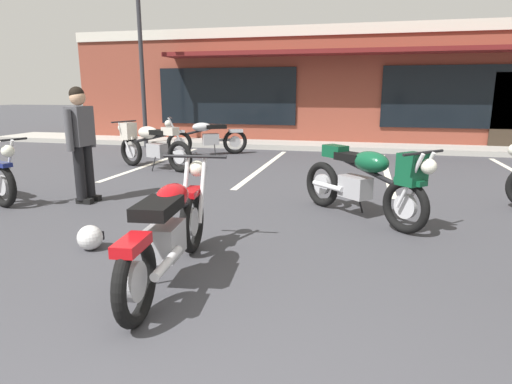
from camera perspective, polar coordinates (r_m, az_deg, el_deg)
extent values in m
plane|color=#3D3D42|center=(5.14, 4.40, -5.29)|extent=(80.00, 80.00, 0.00)
cube|color=#A8A59E|center=(12.91, 10.27, 6.00)|extent=(22.00, 1.80, 0.14)
cube|color=brown|center=(16.35, 11.35, 13.23)|extent=(16.95, 6.28, 3.46)
cube|color=beige|center=(13.30, 10.98, 20.16)|extent=(16.95, 0.06, 0.30)
cube|color=black|center=(13.80, -3.90, 12.37)|extent=(4.34, 0.06, 1.70)
cube|color=black|center=(13.41, 25.52, 11.14)|extent=(4.34, 0.06, 1.70)
cube|color=maroon|center=(12.81, 10.75, 17.52)|extent=(10.17, 0.90, 0.12)
cube|color=silver|center=(10.42, -12.76, 3.86)|extent=(0.12, 4.80, 0.01)
cube|color=silver|center=(9.56, 1.15, 3.37)|extent=(0.12, 4.80, 0.01)
cube|color=silver|center=(9.35, 16.66, 2.60)|extent=(0.12, 4.80, 0.01)
torus|color=black|center=(3.21, -15.46, -11.21)|extent=(0.17, 0.65, 0.64)
cylinder|color=#B7B7BC|center=(3.21, -15.46, -11.21)|extent=(0.09, 0.29, 0.29)
torus|color=black|center=(4.48, -8.35, -3.85)|extent=(0.17, 0.65, 0.64)
cylinder|color=#B7B7BC|center=(4.48, -8.35, -3.85)|extent=(0.09, 0.29, 0.29)
cylinder|color=silver|center=(4.52, -9.24, 0.45)|extent=(0.08, 0.33, 0.66)
cylinder|color=silver|center=(4.47, -7.03, 0.39)|extent=(0.08, 0.33, 0.66)
cylinder|color=black|center=(4.51, -8.00, 4.61)|extent=(0.66, 0.10, 0.03)
sphere|color=silver|center=(4.61, -7.68, 3.04)|extent=(0.19, 0.19, 0.17)
cube|color=#B70F14|center=(4.44, -8.34, 0.00)|extent=(0.18, 0.37, 0.06)
cube|color=#9E9EA3|center=(3.73, -11.73, -6.19)|extent=(0.28, 0.42, 0.28)
cylinder|color=silver|center=(3.38, -11.50, -9.01)|extent=(0.13, 0.55, 0.07)
cylinder|color=black|center=(3.85, -10.93, -1.84)|extent=(0.16, 0.94, 0.26)
ellipsoid|color=#B70F14|center=(3.84, -10.88, -0.62)|extent=(0.31, 0.51, 0.22)
cube|color=black|center=(3.52, -12.71, -1.99)|extent=(0.33, 0.55, 0.10)
cube|color=#B70F14|center=(3.09, -15.91, -6.61)|extent=(0.20, 0.38, 0.08)
cylinder|color=black|center=(3.83, -14.48, -10.02)|extent=(0.14, 0.04, 0.29)
torus|color=black|center=(6.27, 8.63, 1.01)|extent=(0.53, 0.51, 0.64)
cylinder|color=#B7B7BC|center=(6.27, 8.63, 1.01)|extent=(0.25, 0.24, 0.29)
torus|color=black|center=(5.30, 18.92, -1.77)|extent=(0.53, 0.51, 0.64)
cylinder|color=#B7B7BC|center=(5.30, 18.92, -1.77)|extent=(0.25, 0.24, 0.29)
cylinder|color=silver|center=(5.25, 20.64, 1.52)|extent=(0.27, 0.26, 0.66)
cylinder|color=silver|center=(5.11, 19.42, 1.32)|extent=(0.27, 0.26, 0.66)
cylinder|color=black|center=(5.08, 21.03, 4.80)|extent=(0.48, 0.50, 0.03)
sphere|color=silver|center=(5.05, 21.63, 3.11)|extent=(0.24, 0.24, 0.17)
cube|color=#0F4C2D|center=(5.22, 19.50, 1.33)|extent=(0.36, 0.35, 0.06)
cube|color=#9E9EA3|center=(5.80, 12.82, 0.66)|extent=(0.46, 0.45, 0.28)
cylinder|color=silver|center=(5.97, 9.34, 0.78)|extent=(0.45, 0.43, 0.07)
cylinder|color=black|center=(5.62, 14.39, 2.68)|extent=(0.72, 0.69, 0.26)
ellipsoid|color=#0F4C2D|center=(5.57, 14.76, 3.82)|extent=(0.58, 0.58, 0.26)
cube|color=#0F4C2D|center=(5.18, 19.71, 2.82)|extent=(0.37, 0.37, 0.36)
cube|color=black|center=(5.80, 12.31, 4.51)|extent=(0.46, 0.45, 0.10)
cube|color=#0F4C2D|center=(6.01, 10.30, 5.27)|extent=(0.37, 0.37, 0.16)
cylinder|color=black|center=(6.03, 13.43, -1.44)|extent=(0.11, 0.11, 0.29)
torus|color=black|center=(7.10, -30.23, 0.77)|extent=(0.64, 0.30, 0.64)
cylinder|color=#B7B7BC|center=(7.10, -30.23, 0.77)|extent=(0.29, 0.15, 0.29)
cylinder|color=silver|center=(7.00, -29.49, 3.38)|extent=(0.32, 0.14, 0.66)
cylinder|color=black|center=(6.85, -30.13, 5.84)|extent=(0.24, 0.64, 0.03)
sphere|color=silver|center=(6.79, -29.67, 4.65)|extent=(0.21, 0.21, 0.17)
cube|color=navy|center=(7.01, -30.35, 3.13)|extent=(0.39, 0.25, 0.06)
torus|color=black|center=(11.46, -2.75, 6.58)|extent=(0.61, 0.40, 0.64)
cylinder|color=#B7B7BC|center=(11.46, -2.75, 6.58)|extent=(0.28, 0.19, 0.29)
torus|color=black|center=(11.22, -9.97, 6.26)|extent=(0.61, 0.40, 0.64)
cylinder|color=#B7B7BC|center=(11.22, -9.97, 6.26)|extent=(0.28, 0.19, 0.29)
cylinder|color=silver|center=(11.09, -10.50, 7.82)|extent=(0.30, 0.20, 0.66)
cylinder|color=silver|center=(11.27, -10.59, 7.90)|extent=(0.30, 0.20, 0.66)
cylinder|color=black|center=(11.15, -11.03, 9.48)|extent=(0.35, 0.59, 0.03)
sphere|color=silver|center=(11.15, -11.41, 8.74)|extent=(0.23, 0.23, 0.17)
cube|color=silver|center=(11.19, -10.24, 7.78)|extent=(0.38, 0.30, 0.06)
cube|color=#9E9EA3|center=(11.32, -5.93, 6.85)|extent=(0.47, 0.41, 0.28)
cylinder|color=silver|center=(11.53, -4.23, 6.80)|extent=(0.51, 0.33, 0.07)
cylinder|color=black|center=(11.27, -6.97, 8.02)|extent=(0.85, 0.52, 0.26)
ellipsoid|color=silver|center=(11.26, -7.08, 8.43)|extent=(0.55, 0.46, 0.22)
cube|color=black|center=(11.32, -5.26, 8.49)|extent=(0.59, 0.50, 0.10)
cube|color=silver|center=(11.44, -2.67, 7.98)|extent=(0.39, 0.32, 0.08)
cylinder|color=black|center=(11.19, -5.38, 5.45)|extent=(0.09, 0.13, 0.29)
torus|color=black|center=(8.95, -9.91, 4.57)|extent=(0.64, 0.31, 0.64)
cylinder|color=#B7B7BC|center=(8.95, -9.91, 4.57)|extent=(0.29, 0.15, 0.29)
torus|color=black|center=(9.98, -15.96, 5.13)|extent=(0.64, 0.31, 0.64)
cylinder|color=#B7B7BC|center=(9.98, -15.96, 5.13)|extent=(0.29, 0.15, 0.29)
cylinder|color=silver|center=(9.97, -16.85, 6.91)|extent=(0.32, 0.15, 0.66)
cylinder|color=silver|center=(10.08, -16.06, 7.03)|extent=(0.32, 0.15, 0.66)
cylinder|color=black|center=(10.06, -16.87, 8.80)|extent=(0.25, 0.63, 0.03)
sphere|color=silver|center=(10.13, -17.11, 8.01)|extent=(0.22, 0.22, 0.17)
cube|color=beige|center=(9.98, -16.22, 6.85)|extent=(0.39, 0.25, 0.06)
cube|color=#9E9EA3|center=(9.38, -12.78, 5.32)|extent=(0.46, 0.36, 0.28)
cylinder|color=silver|center=(9.23, -10.54, 5.05)|extent=(0.54, 0.25, 0.07)
cylinder|color=black|center=(9.50, -13.70, 6.82)|extent=(0.91, 0.38, 0.26)
ellipsoid|color=beige|center=(9.52, -13.90, 7.55)|extent=(0.59, 0.46, 0.26)
cube|color=beige|center=(9.97, -16.31, 7.65)|extent=(0.32, 0.34, 0.36)
cube|color=black|center=(9.27, -12.47, 7.61)|extent=(0.46, 0.36, 0.10)
cube|color=beige|center=(9.05, -11.15, 7.80)|extent=(0.37, 0.30, 0.16)
cylinder|color=black|center=(9.25, -13.20, 3.56)|extent=(0.07, 0.13, 0.29)
cube|color=black|center=(7.03, -20.50, -0.71)|extent=(0.24, 0.11, 0.08)
cube|color=black|center=(6.87, -21.45, -1.09)|extent=(0.24, 0.11, 0.08)
cylinder|color=black|center=(6.97, -21.04, 2.67)|extent=(0.15, 0.15, 0.80)
cylinder|color=black|center=(6.81, -22.02, 2.36)|extent=(0.15, 0.15, 0.80)
cube|color=#4C4C51|center=(6.81, -21.99, 7.98)|extent=(0.23, 0.39, 0.56)
cylinder|color=#4C4C51|center=(7.02, -20.74, 7.88)|extent=(0.10, 0.10, 0.58)
cylinder|color=#4C4C51|center=(6.62, -23.26, 7.40)|extent=(0.10, 0.10, 0.58)
sphere|color=tan|center=(6.79, -22.28, 11.33)|extent=(0.23, 0.23, 0.22)
sphere|color=black|center=(6.80, -22.39, 11.75)|extent=(0.21, 0.21, 0.21)
sphere|color=silver|center=(4.86, -20.85, -5.58)|extent=(0.26, 0.26, 0.26)
cube|color=black|center=(4.95, -20.17, -5.29)|extent=(0.18, 0.03, 0.09)
cylinder|color=#2D2D33|center=(13.26, -14.72, 16.20)|extent=(0.12, 0.12, 4.86)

